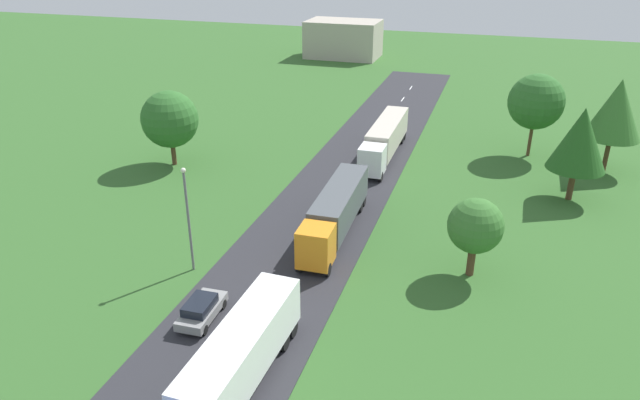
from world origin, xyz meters
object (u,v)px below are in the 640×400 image
car_second (201,309)px  distant_building (343,39)px  truck_third (385,138)px  tree_pine (475,226)px  truck_second (336,211)px  tree_ash (580,139)px  truck_lead (232,367)px  tree_elm (617,109)px  tree_birch (536,102)px  lamppost_second (188,215)px  tree_maple (170,119)px

car_second → distant_building: bearing=99.5°
truck_third → tree_pine: (10.88, -21.74, 1.74)m
truck_second → distant_building: bearing=105.1°
tree_ash → distant_building: size_ratio=0.63×
truck_lead → tree_elm: (22.62, 41.04, 4.44)m
tree_pine → car_second: bearing=-145.8°
truck_lead → car_second: (-4.88, 5.62, -1.29)m
car_second → tree_birch: tree_birch is taller
truck_second → tree_ash: size_ratio=1.58×
tree_elm → tree_ash: 9.42m
tree_ash → distant_building: bearing=123.2°
tree_ash → distant_building: tree_ash is taller
truck_third → distant_building: size_ratio=1.08×
lamppost_second → truck_third: bearing=72.6°
truck_third → tree_maple: 22.84m
tree_elm → tree_ash: size_ratio=1.10×
car_second → tree_maple: (-15.84, 23.60, 4.13)m
tree_ash → car_second: bearing=-131.3°
lamppost_second → tree_maple: size_ratio=1.01×
lamppost_second → tree_maple: lamppost_second is taller
truck_third → car_second: 32.94m
tree_pine → tree_elm: 27.36m
distant_building → lamppost_second: bearing=-82.4°
tree_elm → tree_pine: bearing=-115.3°
car_second → lamppost_second: 7.35m
tree_pine → tree_ash: (7.73, 16.08, 1.93)m
truck_lead → truck_third: truck_third is taller
truck_second → car_second: (-4.89, -13.72, -1.29)m
truck_lead → tree_ash: size_ratio=1.60×
truck_lead → tree_ash: (18.72, 32.49, 3.71)m
truck_second → car_second: bearing=-109.6°
tree_birch → distant_building: (-34.25, 46.81, -2.61)m
tree_birch → tree_ash: (3.53, -10.95, -0.23)m
truck_lead → tree_ash: 37.68m
lamppost_second → tree_birch: bearing=54.0°
tree_maple → distant_building: size_ratio=0.57×
tree_maple → tree_pine: tree_maple is taller
tree_birch → tree_pine: (-4.20, -27.03, -2.16)m
tree_maple → truck_second: bearing=-25.5°
tree_pine → tree_elm: (11.62, 24.63, 2.65)m
car_second → tree_pine: bearing=34.2°
truck_lead → tree_birch: bearing=70.7°
lamppost_second → car_second: bearing=-56.3°
tree_maple → tree_elm: size_ratio=0.83×
lamppost_second → tree_elm: 43.29m
tree_elm → tree_ash: tree_elm is taller
distant_building → tree_birch: bearing=-53.8°
tree_maple → distant_building: 61.07m
tree_maple → tree_pine: bearing=-22.0°
tree_elm → truck_second: bearing=-136.2°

